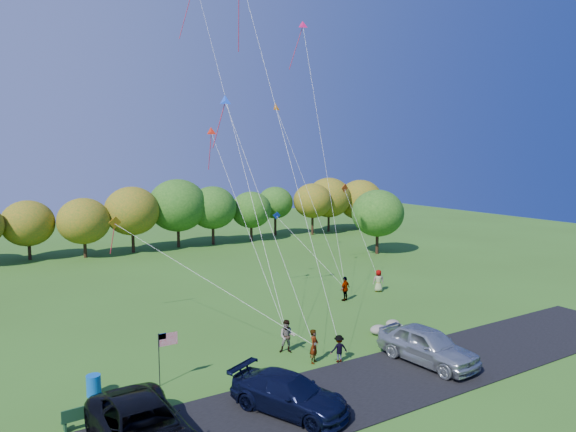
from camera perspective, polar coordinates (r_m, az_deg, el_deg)
name	(u,v)px	position (r m, az deg, el deg)	size (l,w,h in m)	color
ground	(309,362)	(29.62, 2.34, -15.94)	(140.00, 140.00, 0.00)	#305A19
asphalt_lane	(354,390)	(26.66, 7.36, -18.63)	(44.00, 6.00, 0.06)	black
treeline	(149,213)	(61.79, -15.14, 0.28)	(76.16, 27.51, 8.07)	#392014
minivan_dark	(143,430)	(21.95, -15.79, -21.86)	(3.19, 6.91, 1.92)	black
minivan_navy	(289,394)	(24.18, 0.15, -19.13)	(2.30, 5.66, 1.64)	black
minivan_silver	(427,345)	(30.05, 15.22, -13.68)	(2.35, 5.84, 1.99)	#A9B0B4
flyer_a	(314,346)	(29.24, 2.92, -14.24)	(0.69, 0.46, 1.90)	#4C4C59
flyer_b	(287,336)	(30.57, -0.09, -13.23)	(0.95, 0.74, 1.94)	#4C4C59
flyer_c	(339,349)	(29.51, 5.68, -14.45)	(0.99, 0.57, 1.54)	#4C4C59
flyer_d	(345,289)	(40.97, 6.37, -8.03)	(1.14, 0.47, 1.94)	#4C4C59
flyer_e	(378,281)	(44.03, 10.02, -7.10)	(0.91, 0.59, 1.85)	#4C4C59
park_bench	(84,416)	(24.72, -21.70, -19.92)	(1.82, 0.49, 1.01)	#163D1F
trash_barrel	(94,385)	(27.43, -20.78, -17.18)	(0.67, 0.67, 1.01)	#0B4EAC
flag_assembly	(165,345)	(26.98, -13.54, -13.80)	(1.00, 0.65, 2.70)	black
boulder_near	(379,330)	(34.16, 10.04, -12.34)	(1.19, 0.94, 0.60)	gray
boulder_far	(393,324)	(35.62, 11.55, -11.63)	(0.97, 0.81, 0.51)	slate
kites_aloft	(242,45)	(42.02, -5.18, 18.42)	(20.15, 10.54, 20.84)	#E6195A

